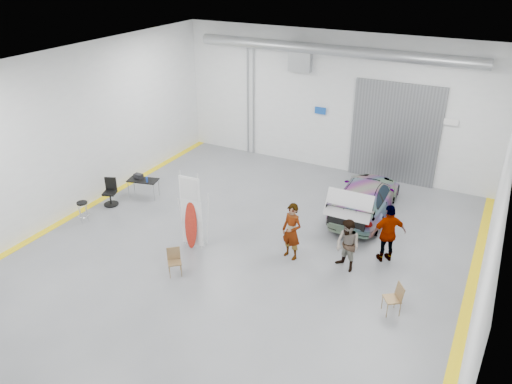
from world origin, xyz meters
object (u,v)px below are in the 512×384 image
at_px(person_c, 388,233).
at_px(folding_chair_far, 391,304).
at_px(sedan_car, 365,197).
at_px(surfboard_display, 191,218).
at_px(shop_stool, 83,212).
at_px(work_table, 142,179).
at_px(person_a, 292,231).
at_px(office_chair, 111,194).
at_px(person_b, 348,245).
at_px(folding_chair_near, 175,267).

height_order(person_c, folding_chair_far, person_c).
relative_size(sedan_car, surfboard_display, 1.72).
height_order(person_c, surfboard_display, surfboard_display).
bearing_deg(shop_stool, work_table, 77.42).
xyz_separation_m(person_a, office_chair, (-7.65, 0.14, -0.49)).
distance_m(person_c, shop_stool, 10.70).
xyz_separation_m(person_b, office_chair, (-9.42, -0.05, -0.39)).
height_order(folding_chair_near, work_table, work_table).
bearing_deg(office_chair, person_c, -15.77).
height_order(folding_chair_near, folding_chair_far, folding_chair_far).
bearing_deg(person_b, folding_chair_near, -122.88).
distance_m(person_b, office_chair, 9.43).
bearing_deg(shop_stool, folding_chair_far, 0.69).
distance_m(surfboard_display, office_chair, 4.66).
bearing_deg(work_table, office_chair, -118.65).
bearing_deg(folding_chair_near, person_a, 0.82).
bearing_deg(work_table, sedan_car, 18.17).
distance_m(sedan_car, folding_chair_far, 5.69).
distance_m(shop_stool, work_table, 2.70).
bearing_deg(office_chair, work_table, 39.45).
bearing_deg(shop_stool, surfboard_display, 5.08).
bearing_deg(shop_stool, person_c, 14.13).
bearing_deg(sedan_car, folding_chair_near, 56.26).
relative_size(sedan_car, shop_stool, 5.98).
bearing_deg(office_chair, surfboard_display, -35.66).
bearing_deg(person_c, person_b, 10.33).
relative_size(sedan_car, person_c, 2.39).
height_order(person_a, person_c, person_c).
relative_size(folding_chair_near, office_chair, 0.80).
bearing_deg(sedan_car, person_c, 116.91).
relative_size(folding_chair_far, shop_stool, 1.14).
height_order(shop_stool, work_table, work_table).
relative_size(person_b, folding_chair_far, 1.91).
bearing_deg(person_b, sedan_car, 124.74).
relative_size(person_b, surfboard_display, 0.63).
relative_size(person_b, folding_chair_near, 2.01).
bearing_deg(surfboard_display, work_table, 146.84).
height_order(person_b, person_c, person_c).
bearing_deg(office_chair, folding_chair_far, -28.83).
distance_m(person_c, work_table, 9.78).
xyz_separation_m(person_b, shop_stool, (-9.39, -1.54, -0.46)).
distance_m(shop_stool, office_chair, 1.50).
bearing_deg(sedan_car, person_a, 70.64).
height_order(sedan_car, folding_chair_far, sedan_car).
distance_m(person_b, person_c, 1.44).
height_order(sedan_car, person_b, person_b).
xyz_separation_m(person_c, folding_chair_far, (0.79, -2.47, -0.70)).
distance_m(sedan_car, person_c, 3.13).
relative_size(person_b, shop_stool, 2.18).
relative_size(surfboard_display, folding_chair_near, 3.20).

